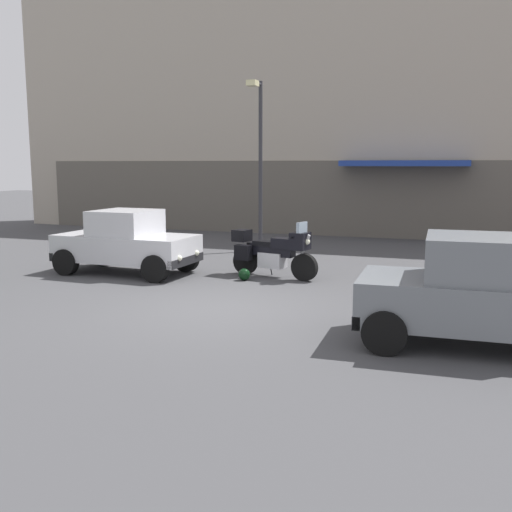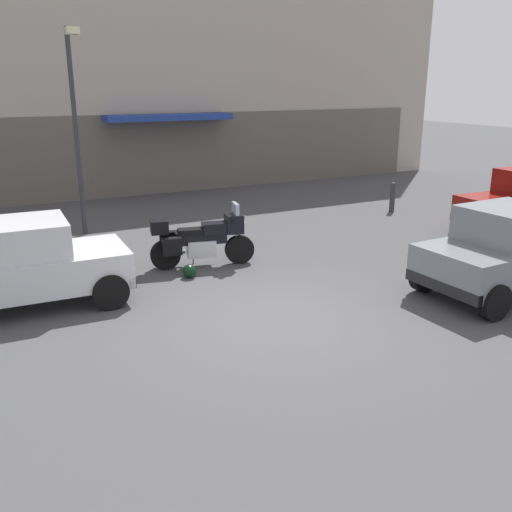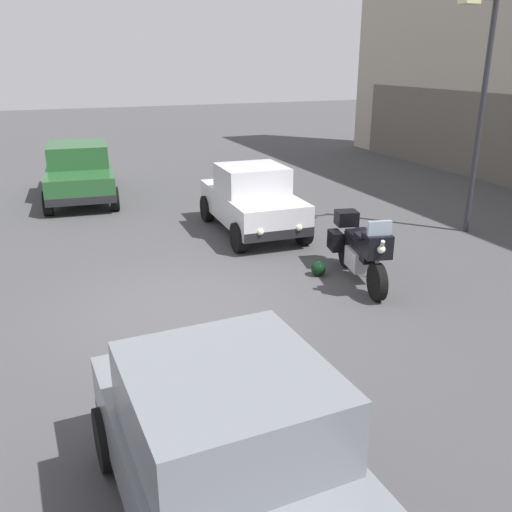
# 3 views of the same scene
# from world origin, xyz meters

# --- Properties ---
(ground_plane) EXTENTS (80.00, 80.00, 0.00)m
(ground_plane) POSITION_xyz_m (0.00, 0.00, 0.00)
(ground_plane) COLOR #424244
(building_facade_rear) EXTENTS (28.45, 3.40, 10.55)m
(building_facade_rear) POSITION_xyz_m (0.00, 13.04, 5.23)
(building_facade_rear) COLOR #A89E8E
(building_facade_rear) RESTS_ON ground
(motorcycle) EXTENTS (2.24, 1.00, 1.36)m
(motorcycle) POSITION_xyz_m (-0.03, 3.26, 0.62)
(motorcycle) COLOR black
(motorcycle) RESTS_ON ground
(helmet) EXTENTS (0.28, 0.28, 0.28)m
(helmet) POSITION_xyz_m (-0.53, 2.68, 0.14)
(helmet) COLOR black
(helmet) RESTS_ON ground
(car_compact_side) EXTENTS (3.52, 1.80, 1.56)m
(car_compact_side) POSITION_xyz_m (-3.57, 2.55, 0.77)
(car_compact_side) COLOR silver
(car_compact_side) RESTS_ON ground
(streetlamp_curbside) EXTENTS (0.28, 0.94, 5.11)m
(streetlamp_curbside) POSITION_xyz_m (-1.72, 7.10, 3.09)
(streetlamp_curbside) COLOR #2D2D33
(streetlamp_curbside) RESTS_ON ground
(bollard_curbside) EXTENTS (0.16, 0.16, 0.92)m
(bollard_curbside) POSITION_xyz_m (7.25, 5.59, 0.49)
(bollard_curbside) COLOR #333338
(bollard_curbside) RESTS_ON ground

